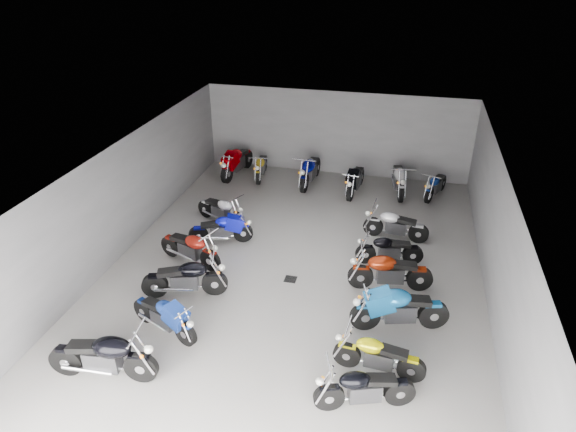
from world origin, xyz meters
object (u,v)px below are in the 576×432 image
(motorcycle_left_f, at_px, (221,210))
(motorcycle_back_b, at_px, (261,166))
(drain_grate, at_px, (290,279))
(motorcycle_left_c, at_px, (186,278))
(motorcycle_right_d, at_px, (389,271))
(motorcycle_back_e, at_px, (399,179))
(motorcycle_right_f, at_px, (395,225))
(motorcycle_back_f, at_px, (436,185))
(motorcycle_right_a, at_px, (364,388))
(motorcycle_left_e, at_px, (221,229))
(motorcycle_right_e, at_px, (389,249))
(motorcycle_back_a, at_px, (237,162))
(motorcycle_left_a, at_px, (104,356))
(motorcycle_right_c, at_px, (399,309))
(motorcycle_back_d, at_px, (355,180))
(motorcycle_left_b, at_px, (164,316))
(motorcycle_back_c, at_px, (310,170))
(motorcycle_left_d, at_px, (191,248))
(motorcycle_right_b, at_px, (378,355))

(motorcycle_left_f, height_order, motorcycle_back_b, same)
(drain_grate, xyz_separation_m, motorcycle_left_c, (-2.40, -1.29, 0.51))
(motorcycle_right_d, distance_m, motorcycle_back_e, 6.00)
(motorcycle_left_c, xyz_separation_m, motorcycle_back_e, (4.91, 7.49, 0.02))
(motorcycle_right_f, bearing_deg, motorcycle_back_f, -15.29)
(motorcycle_left_f, xyz_separation_m, motorcycle_right_f, (5.43, 0.28, 0.01))
(motorcycle_right_a, relative_size, motorcycle_right_f, 0.97)
(motorcycle_left_e, distance_m, motorcycle_right_e, 4.89)
(motorcycle_back_a, xyz_separation_m, motorcycle_back_b, (0.97, 0.02, -0.10))
(motorcycle_right_a, bearing_deg, motorcycle_left_c, 43.01)
(motorcycle_left_a, xyz_separation_m, motorcycle_left_e, (0.44, 5.67, -0.09))
(motorcycle_right_c, height_order, motorcycle_back_d, motorcycle_right_c)
(drain_grate, xyz_separation_m, motorcycle_back_a, (-3.63, 6.35, 0.55))
(motorcycle_right_a, xyz_separation_m, motorcycle_right_d, (0.22, 4.03, 0.05))
(motorcycle_right_e, xyz_separation_m, motorcycle_back_e, (0.05, 4.79, 0.08))
(motorcycle_left_c, height_order, motorcycle_right_f, motorcycle_left_c)
(motorcycle_left_b, xyz_separation_m, motorcycle_back_b, (-0.37, 9.10, -0.02))
(motorcycle_right_d, xyz_separation_m, motorcycle_back_c, (-3.28, 6.00, 0.03))
(motorcycle_left_d, bearing_deg, motorcycle_right_b, 79.22)
(motorcycle_right_c, bearing_deg, motorcycle_back_f, -22.72)
(motorcycle_right_c, bearing_deg, motorcycle_right_f, -11.55)
(motorcycle_right_d, bearing_deg, motorcycle_right_b, 169.23)
(motorcycle_left_d, distance_m, motorcycle_back_d, 6.89)
(motorcycle_right_c, distance_m, motorcycle_back_a, 10.05)
(motorcycle_left_b, distance_m, motorcycle_back_c, 9.07)
(motorcycle_left_d, relative_size, motorcycle_back_f, 1.13)
(motorcycle_right_d, xyz_separation_m, motorcycle_right_f, (0.01, 2.64, -0.05))
(motorcycle_back_b, bearing_deg, motorcycle_back_d, 165.01)
(motorcycle_left_b, bearing_deg, motorcycle_back_b, -155.06)
(motorcycle_left_a, xyz_separation_m, motorcycle_back_c, (2.15, 10.49, 0.00))
(motorcycle_back_a, bearing_deg, motorcycle_right_d, 144.75)
(motorcycle_right_e, bearing_deg, motorcycle_back_f, -27.18)
(motorcycle_left_b, distance_m, motorcycle_right_c, 5.34)
(motorcycle_left_f, height_order, motorcycle_back_c, motorcycle_back_c)
(motorcycle_left_d, xyz_separation_m, motorcycle_back_f, (6.67, 6.04, -0.05))
(motorcycle_left_f, distance_m, motorcycle_back_c, 4.22)
(motorcycle_left_c, height_order, motorcycle_back_b, motorcycle_left_c)
(motorcycle_right_f, distance_m, motorcycle_back_a, 7.11)
(motorcycle_right_e, distance_m, motorcycle_back_a, 7.84)
(motorcycle_left_f, xyz_separation_m, motorcycle_right_a, (5.21, -6.39, 0.02))
(motorcycle_left_a, distance_m, motorcycle_back_c, 10.71)
(motorcycle_left_b, bearing_deg, motorcycle_back_e, 174.38)
(motorcycle_left_b, relative_size, motorcycle_left_e, 1.02)
(motorcycle_right_d, xyz_separation_m, motorcycle_back_b, (-5.21, 6.17, -0.06))
(motorcycle_left_c, distance_m, motorcycle_right_d, 5.18)
(drain_grate, relative_size, motorcycle_left_b, 0.17)
(motorcycle_back_e, bearing_deg, motorcycle_right_f, 82.19)
(motorcycle_left_a, height_order, motorcycle_right_f, motorcycle_left_a)
(motorcycle_left_f, distance_m, motorcycle_back_d, 5.07)
(motorcycle_right_c, bearing_deg, motorcycle_back_e, -12.99)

